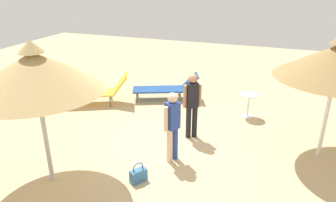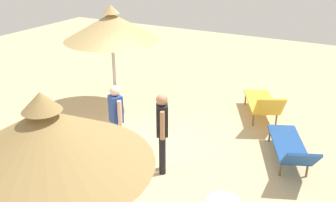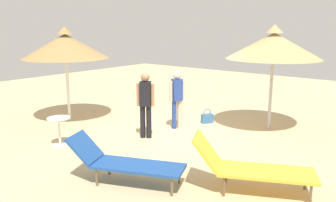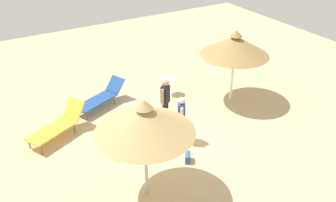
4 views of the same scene
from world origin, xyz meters
name	(u,v)px [view 3 (image 3 of 4)]	position (x,y,z in m)	size (l,w,h in m)	color
ground	(175,135)	(0.00, 0.00, -0.05)	(24.00, 24.00, 0.10)	tan
parasol_umbrella_front	(65,46)	(0.90, -3.29, 2.19)	(2.47, 2.47, 2.75)	white
parasol_umbrella_far_right	(274,46)	(-1.90, 1.77, 2.25)	(2.46, 2.46, 2.80)	#B2B2B7
lounge_chair_back	(124,161)	(2.91, 1.10, 0.41)	(1.37, 2.16, 0.84)	#1E478C
lounge_chair_near_left	(249,166)	(1.82, 2.99, 0.45)	(1.49, 2.12, 0.95)	gold
person_standing_center	(146,101)	(0.74, -0.34, 0.94)	(0.32, 0.40, 1.66)	black
person_standing_edge	(177,96)	(-0.40, -0.24, 0.89)	(0.41, 0.32, 1.58)	navy
handbag	(207,118)	(-1.37, 0.13, 0.15)	(0.37, 0.32, 0.43)	#336699
side_table_round	(59,127)	(2.45, -1.52, 0.46)	(0.54, 0.54, 0.68)	silver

